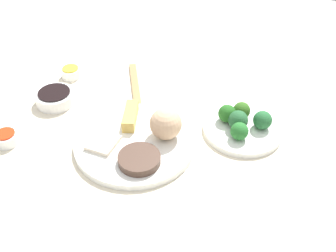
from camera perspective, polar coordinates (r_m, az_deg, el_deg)
name	(u,v)px	position (r m, az deg, el deg)	size (l,w,h in m)	color
tabletop	(135,137)	(0.98, -4.72, -1.61)	(2.20, 2.20, 0.02)	beige
main_plate	(135,143)	(0.94, -4.77, -2.41)	(0.29, 0.29, 0.02)	white
rice_scoop	(166,124)	(0.92, -0.32, 0.34)	(0.08, 0.08, 0.08)	tan
spring_roll	(130,116)	(0.98, -5.44, 1.46)	(0.10, 0.03, 0.03)	gold
crab_rangoon_wonton	(103,143)	(0.93, -9.37, -2.40)	(0.07, 0.06, 0.01)	beige
stir_fry_heap	(139,159)	(0.87, -4.16, -4.80)	(0.09, 0.09, 0.02)	#483328
broccoli_plate	(242,129)	(0.99, 10.69, -0.45)	(0.19, 0.19, 0.01)	white
broccoli_floret_0	(238,120)	(0.97, 10.09, 0.83)	(0.05, 0.05, 0.05)	#255B30
broccoli_floret_1	(239,131)	(0.94, 10.26, -0.75)	(0.04, 0.04, 0.04)	#246828
broccoli_floret_2	(263,120)	(0.98, 13.48, 0.82)	(0.05, 0.05, 0.05)	#246031
broccoli_floret_3	(242,111)	(1.00, 10.57, 2.20)	(0.04, 0.04, 0.04)	#2E5D1C
broccoli_floret_5	(227,114)	(0.98, 8.53, 1.79)	(0.04, 0.04, 0.04)	#225D1D
soy_sauce_bowl	(55,98)	(1.10, -15.96, 3.92)	(0.10, 0.10, 0.03)	white
soy_sauce_bowl_liquid	(54,92)	(1.09, -16.12, 4.67)	(0.08, 0.08, 0.00)	black
sauce_ramekin_sweet_and_sour	(6,139)	(1.01, -22.27, -1.70)	(0.06, 0.06, 0.03)	white
sauce_ramekin_sweet_and_sour_liquid	(5,134)	(1.00, -22.48, -1.04)	(0.05, 0.05, 0.00)	red
sauce_ramekin_hot_mustard	(71,73)	(1.20, -13.81, 7.44)	(0.06, 0.06, 0.03)	white
sauce_ramekin_hot_mustard_liquid	(70,68)	(1.19, -13.93, 8.06)	(0.05, 0.05, 0.00)	yellow
chopsticks_pair	(135,85)	(1.14, -4.77, 5.95)	(0.22, 0.02, 0.01)	#9C7849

